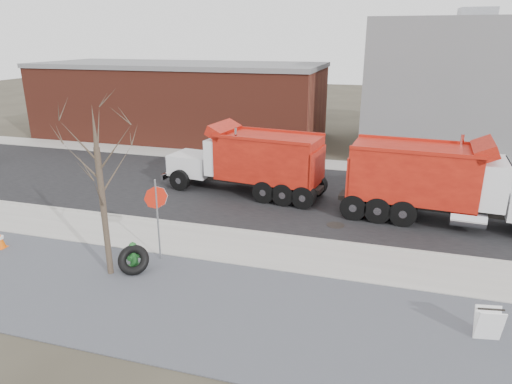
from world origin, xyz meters
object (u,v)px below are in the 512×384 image
(stop_sign, at_px, (157,206))
(dump_truck_red_b, at_px, (250,160))
(dump_truck_red_a, at_px, (441,180))
(sandwich_board, at_px, (489,324))
(fire_hydrant, at_px, (134,256))
(truck_tire, at_px, (133,260))

(stop_sign, bearing_deg, dump_truck_red_b, 63.02)
(stop_sign, height_order, dump_truck_red_a, dump_truck_red_a)
(sandwich_board, relative_size, dump_truck_red_b, 0.11)
(sandwich_board, distance_m, dump_truck_red_a, 7.79)
(stop_sign, xyz_separation_m, dump_truck_red_a, (8.94, 6.07, -0.17))
(fire_hydrant, height_order, dump_truck_red_b, dump_truck_red_b)
(dump_truck_red_b, bearing_deg, truck_tire, 88.96)
(dump_truck_red_b, bearing_deg, fire_hydrant, 87.73)
(truck_tire, height_order, stop_sign, stop_sign)
(dump_truck_red_a, bearing_deg, truck_tire, -138.52)
(stop_sign, distance_m, sandwich_board, 9.78)
(sandwich_board, height_order, dump_truck_red_b, dump_truck_red_b)
(fire_hydrant, xyz_separation_m, sandwich_board, (10.05, -0.81, 0.04))
(fire_hydrant, xyz_separation_m, dump_truck_red_a, (9.45, 6.85, 1.30))
(truck_tire, relative_size, sandwich_board, 1.39)
(stop_sign, height_order, dump_truck_red_b, dump_truck_red_b)
(sandwich_board, height_order, dump_truck_red_a, dump_truck_red_a)
(fire_hydrant, bearing_deg, dump_truck_red_b, 84.32)
(fire_hydrant, relative_size, dump_truck_red_b, 0.12)
(truck_tire, relative_size, stop_sign, 0.43)
(sandwich_board, bearing_deg, truck_tire, 167.11)
(fire_hydrant, height_order, sandwich_board, fire_hydrant)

